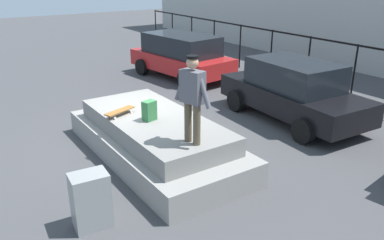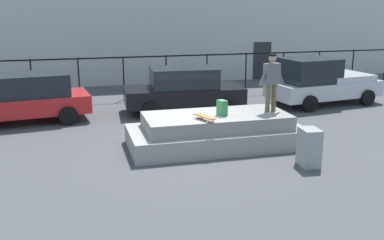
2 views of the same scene
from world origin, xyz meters
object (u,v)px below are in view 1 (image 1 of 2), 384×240
Objects in this scene: skateboard at (120,111)px; utility_box at (91,201)px; car_black_sedan_mid at (293,90)px; skateboarder at (192,94)px; backpack at (149,111)px; car_red_hatchback_near at (181,55)px.

skateboard is 0.83× the size of utility_box.
car_black_sedan_mid is (0.63, 4.92, -0.19)m from skateboard.
skateboarder is 3.84× the size of backpack.
car_black_sedan_mid is 6.72m from utility_box.
skateboard is 0.18× the size of car_black_sedan_mid.
utility_box is at bearing -156.13° from backpack.
utility_box is (1.65, -1.99, -0.68)m from backpack.
car_red_hatchback_near is at bearing 136.21° from skateboard.
car_black_sedan_mid reaches higher than utility_box.
car_black_sedan_mid reaches higher than car_red_hatchback_near.
skateboard is at bearing 107.56° from backpack.
skateboarder reaches higher than car_red_hatchback_near.
car_red_hatchback_near is (-5.67, 4.42, -0.27)m from backpack.
skateboard is at bearing -43.79° from car_red_hatchback_near.
backpack is 0.10× the size of car_red_hatchback_near.
car_red_hatchback_near is at bearing 36.39° from backpack.
backpack is (0.63, 0.41, 0.12)m from skateboard.
car_red_hatchback_near reaches higher than skateboard.
skateboard is at bearing 149.92° from utility_box.
car_black_sedan_mid is (0.00, 4.51, -0.30)m from backpack.
skateboarder is 2.53m from utility_box.
utility_box is (2.27, -1.58, -0.56)m from skateboard.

